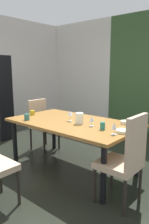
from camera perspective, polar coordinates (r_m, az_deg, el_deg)
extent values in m
cube|color=black|center=(3.57, -5.00, -14.35)|extent=(5.64, 5.73, 0.02)
cube|color=silver|center=(6.51, 1.50, 10.15)|extent=(2.06, 0.10, 2.82)
cube|color=olive|center=(3.27, -0.62, -2.80)|extent=(1.91, 1.08, 0.04)
cylinder|color=black|center=(4.24, -5.42, -4.84)|extent=(0.07, 0.07, 0.72)
cylinder|color=black|center=(3.30, 16.13, -10.02)|extent=(0.07, 0.07, 0.72)
cylinder|color=black|center=(3.72, -15.31, -7.54)|extent=(0.07, 0.07, 0.72)
cylinder|color=black|center=(2.58, 7.61, -15.83)|extent=(0.07, 0.07, 0.72)
cylinder|color=black|center=(2.97, -18.81, -15.72)|extent=(0.04, 0.04, 0.42)
cylinder|color=black|center=(2.68, -14.41, -18.52)|extent=(0.04, 0.04, 0.42)
cube|color=tan|center=(4.20, -7.81, -3.63)|extent=(0.44, 0.44, 0.07)
cube|color=tan|center=(4.29, -9.67, -0.01)|extent=(0.05, 0.42, 0.49)
cylinder|color=black|center=(4.26, -4.09, -6.80)|extent=(0.04, 0.04, 0.42)
cylinder|color=black|center=(4.02, -7.93, -8.02)|extent=(0.04, 0.04, 0.42)
cylinder|color=black|center=(4.53, -7.53, -5.79)|extent=(0.04, 0.04, 0.42)
cylinder|color=black|center=(4.29, -11.33, -6.85)|extent=(0.04, 0.04, 0.42)
cube|color=tan|center=(2.60, 11.39, -13.29)|extent=(0.44, 0.44, 0.07)
cube|color=tan|center=(2.41, 15.85, -7.87)|extent=(0.05, 0.42, 0.60)
cylinder|color=black|center=(2.65, 5.27, -18.53)|extent=(0.04, 0.04, 0.42)
cylinder|color=black|center=(2.94, 9.73, -15.55)|extent=(0.04, 0.04, 0.42)
cylinder|color=black|center=(2.49, 12.94, -21.00)|extent=(0.04, 0.04, 0.42)
cylinder|color=black|center=(2.79, 16.76, -17.44)|extent=(0.04, 0.04, 0.42)
cube|color=black|center=(4.87, -17.49, 3.31)|extent=(0.05, 0.34, 1.80)
cylinder|color=silver|center=(3.00, 4.49, -3.68)|extent=(0.06, 0.06, 0.00)
cylinder|color=silver|center=(2.99, 4.50, -3.08)|extent=(0.01, 0.01, 0.06)
cone|color=silver|center=(2.97, 4.52, -1.78)|extent=(0.06, 0.06, 0.08)
cylinder|color=silver|center=(3.28, -1.12, -2.33)|extent=(0.07, 0.07, 0.00)
cylinder|color=silver|center=(3.27, -1.12, -1.56)|extent=(0.01, 0.01, 0.09)
cone|color=silver|center=(3.26, -1.12, -0.26)|extent=(0.08, 0.08, 0.07)
cylinder|color=silver|center=(2.66, 10.24, -5.77)|extent=(0.06, 0.06, 0.00)
cylinder|color=silver|center=(2.65, 10.27, -5.09)|extent=(0.01, 0.01, 0.06)
cone|color=silver|center=(2.63, 10.32, -3.58)|extent=(0.06, 0.06, 0.08)
cylinder|color=beige|center=(3.19, 13.25, -2.65)|extent=(0.15, 0.15, 0.04)
cylinder|color=beige|center=(2.76, 12.54, -4.91)|extent=(0.18, 0.18, 0.04)
cylinder|color=#217264|center=(2.84, 7.35, -3.61)|extent=(0.07, 0.07, 0.10)
cylinder|color=#AB931C|center=(3.78, -10.96, -0.16)|extent=(0.08, 0.08, 0.08)
cylinder|color=#386B6C|center=(2.86, 14.05, -3.89)|extent=(0.07, 0.07, 0.09)
cylinder|color=#2A635E|center=(3.42, -12.34, -1.28)|extent=(0.08, 0.08, 0.09)
cylinder|color=white|center=(3.11, 1.29, -1.65)|extent=(0.11, 0.11, 0.16)
cone|color=white|center=(3.06, 2.05, -0.59)|extent=(0.04, 0.04, 0.03)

